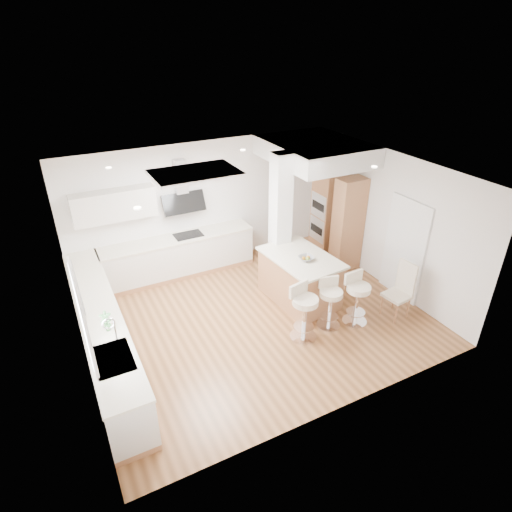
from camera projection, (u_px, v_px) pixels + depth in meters
ground at (256, 317)px, 8.12m from camera, size 6.00×6.00×0.00m
ceiling at (256, 317)px, 8.12m from camera, size 6.00×5.00×0.02m
wall_back at (204, 205)px, 9.41m from camera, size 6.00×0.04×2.80m
wall_left at (73, 297)px, 6.25m from camera, size 0.04×5.00×2.80m
wall_right at (387, 221)px, 8.66m from camera, size 0.04×5.00×2.80m
skylight at (195, 173)px, 6.95m from camera, size 4.10×2.10×0.06m
window_left at (81, 312)px, 5.42m from camera, size 0.06×1.28×1.07m
doorway_right at (404, 250)px, 8.38m from camera, size 0.05×1.00×2.10m
counter_left at (103, 333)px, 7.00m from camera, size 0.63×4.50×1.35m
counter_back at (170, 247)px, 9.16m from camera, size 3.62×0.63×2.50m
pillar at (280, 222)px, 8.62m from camera, size 0.35×0.35×2.80m
soffit at (315, 151)px, 8.82m from camera, size 1.78×2.20×0.40m
oven_column at (336, 218)px, 9.66m from camera, size 0.63×1.21×2.10m
peninsula at (300, 278)px, 8.44m from camera, size 1.20×1.69×1.05m
bar_stool_a at (304, 309)px, 7.34m from camera, size 0.57×0.57×1.05m
bar_stool_b at (330, 301)px, 7.66m from camera, size 0.52×0.52×0.97m
bar_stool_c at (357, 296)px, 7.75m from camera, size 0.47×0.47×1.01m
dining_chair at (401, 288)px, 7.95m from camera, size 0.48×0.48×1.10m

